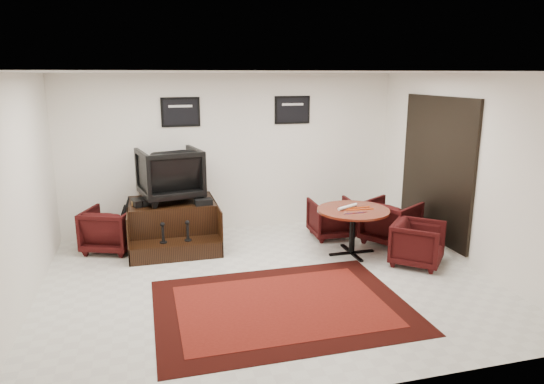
# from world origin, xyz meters

# --- Properties ---
(ground) EXTENTS (6.00, 6.00, 0.00)m
(ground) POSITION_xyz_m (0.00, 0.00, 0.00)
(ground) COLOR silver
(ground) RESTS_ON ground
(room_shell) EXTENTS (6.02, 5.02, 2.81)m
(room_shell) POSITION_xyz_m (0.41, 0.12, 1.79)
(room_shell) COLOR white
(room_shell) RESTS_ON ground
(area_rug) EXTENTS (3.06, 2.30, 0.01)m
(area_rug) POSITION_xyz_m (-0.03, -0.76, 0.01)
(area_rug) COLOR black
(area_rug) RESTS_ON ground
(shine_podium) EXTENTS (1.42, 1.46, 0.73)m
(shine_podium) POSITION_xyz_m (-1.15, 1.87, 0.34)
(shine_podium) COLOR black
(shine_podium) RESTS_ON ground
(shine_chair) EXTENTS (1.10, 1.05, 0.98)m
(shine_chair) POSITION_xyz_m (-1.15, 2.01, 1.22)
(shine_chair) COLOR black
(shine_chair) RESTS_ON shine_podium
(shoes_pair) EXTENTS (0.30, 0.34, 0.11)m
(shoes_pair) POSITION_xyz_m (-1.66, 1.80, 0.78)
(shoes_pair) COLOR black
(shoes_pair) RESTS_ON shine_podium
(polish_kit) EXTENTS (0.29, 0.21, 0.10)m
(polish_kit) POSITION_xyz_m (-0.67, 1.58, 0.78)
(polish_kit) COLOR black
(polish_kit) RESTS_ON shine_podium
(umbrella_black) EXTENTS (0.34, 0.13, 0.91)m
(umbrella_black) POSITION_xyz_m (-1.96, 1.77, 0.45)
(umbrella_black) COLOR black
(umbrella_black) RESTS_ON ground
(umbrella_hooked) EXTENTS (0.29, 0.11, 0.78)m
(umbrella_hooked) POSITION_xyz_m (-2.01, 1.84, 0.39)
(umbrella_hooked) COLOR black
(umbrella_hooked) RESTS_ON ground
(armchair_side) EXTENTS (0.95, 0.93, 0.77)m
(armchair_side) POSITION_xyz_m (-2.14, 1.85, 0.39)
(armchair_side) COLOR black
(armchair_side) RESTS_ON ground
(meeting_table) EXTENTS (1.12, 1.12, 0.73)m
(meeting_table) POSITION_xyz_m (1.55, 0.69, 0.64)
(meeting_table) COLOR #4B170A
(meeting_table) RESTS_ON ground
(table_chair_back) EXTENTS (0.74, 0.70, 0.74)m
(table_chair_back) POSITION_xyz_m (1.55, 1.56, 0.37)
(table_chair_back) COLOR black
(table_chair_back) RESTS_ON ground
(table_chair_window) EXTENTS (1.04, 1.06, 0.81)m
(table_chair_window) POSITION_xyz_m (2.38, 0.99, 0.41)
(table_chair_window) COLOR black
(table_chair_window) RESTS_ON ground
(table_chair_corner) EXTENTS (0.96, 0.96, 0.72)m
(table_chair_corner) POSITION_xyz_m (2.31, 0.03, 0.36)
(table_chair_corner) COLOR black
(table_chair_corner) RESTS_ON ground
(paper_roll) EXTENTS (0.40, 0.24, 0.05)m
(paper_roll) POSITION_xyz_m (1.48, 0.76, 0.76)
(paper_roll) COLOR white
(paper_roll) RESTS_ON meeting_table
(table_clutter) EXTENTS (0.57, 0.31, 0.01)m
(table_clutter) POSITION_xyz_m (1.60, 0.64, 0.74)
(table_clutter) COLOR #E54B0C
(table_clutter) RESTS_ON meeting_table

